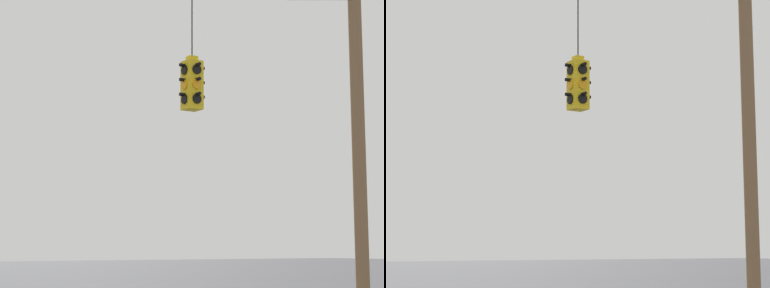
# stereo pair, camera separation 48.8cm
# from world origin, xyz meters

# --- Properties ---
(utility_pole_right) EXTENTS (0.32, 0.32, 8.43)m
(utility_pole_right) POSITION_xyz_m (7.09, -0.24, 4.20)
(utility_pole_right) COLOR brown
(utility_pole_right) RESTS_ON ground_plane
(traffic_light_over_intersection) EXTENTS (0.58, 0.58, 2.49)m
(traffic_light_over_intersection) POSITION_xyz_m (2.47, -0.24, 5.36)
(traffic_light_over_intersection) COLOR yellow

